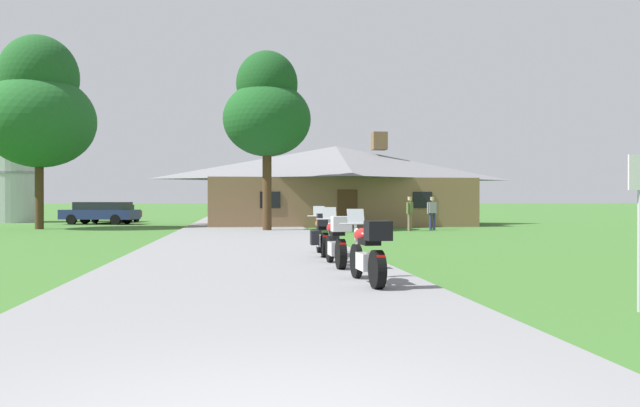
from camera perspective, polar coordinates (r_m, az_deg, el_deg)
The scene contains 14 objects.
ground_plane at distance 23.76m, azimuth -6.91°, elevation -3.36°, with size 500.00×500.00×0.00m, color #386628.
asphalt_driveway at distance 21.76m, azimuth -6.88°, elevation -3.62°, with size 6.40×80.00×0.06m, color slate.
motorcycle_red_nearest_to_camera at distance 10.82m, azimuth 4.48°, elevation -4.48°, with size 0.66×2.08×1.30m.
motorcycle_red_second_in_row at distance 13.69m, azimuth 1.51°, elevation -3.47°, with size 0.66×2.08×1.30m.
motorcycle_orange_farthest_in_row at distance 16.27m, azimuth 0.27°, elevation -2.91°, with size 0.73×2.08×1.30m.
stone_lodge at distance 38.33m, azimuth 1.48°, elevation 1.79°, with size 16.13×8.95×5.76m.
bystander_gray_shirt_near_lodge at distance 31.82m, azimuth 10.31°, elevation -0.72°, with size 0.55×0.23×1.69m.
bystander_olive_shirt_beside_signpost at distance 30.76m, azimuth 8.27°, elevation -0.76°, with size 0.40×0.45×1.69m.
metal_signpost_roadside at distance 9.46m, azimuth 27.40°, elevation -0.76°, with size 0.36×0.06×2.14m.
tree_left_far at distance 35.90m, azimuth -24.47°, elevation 8.04°, with size 5.76×5.76×10.15m.
tree_by_lodge_front at distance 30.58m, azimuth -4.91°, elevation 8.65°, with size 4.28×4.28×8.79m.
metal_silo_distant at distance 47.62m, azimuth -26.31°, elevation 3.08°, with size 3.69×3.69×7.68m.
parked_navy_suv_far_left at distance 41.26m, azimuth -19.54°, elevation -0.74°, with size 4.91×2.88×1.40m.
parked_red_sedan_far_left at distance 44.38m, azimuth -18.25°, elevation -0.83°, with size 2.87×4.53×1.20m.
Camera 1 is at (-0.12, -3.71, 1.52)m, focal length 34.72 mm.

